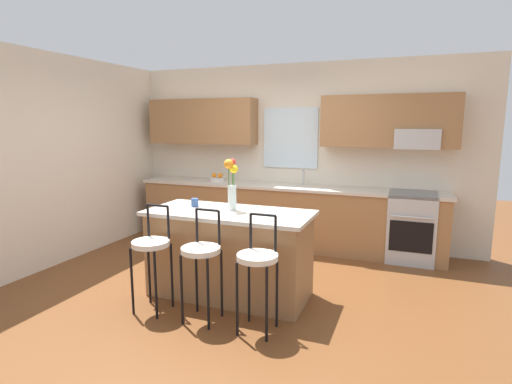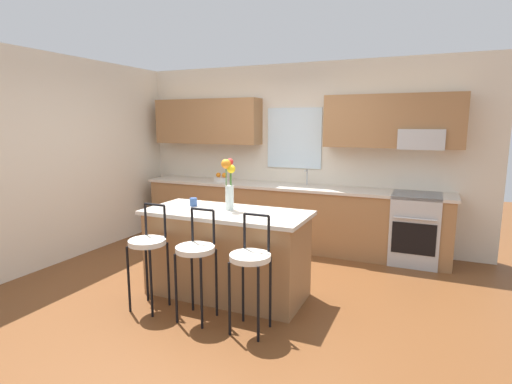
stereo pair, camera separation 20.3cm
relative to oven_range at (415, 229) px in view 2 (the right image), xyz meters
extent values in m
plane|color=brown|center=(-1.79, -1.68, -0.46)|extent=(14.00, 14.00, 0.00)
cube|color=beige|center=(-4.35, -1.38, 0.89)|extent=(0.12, 4.60, 2.70)
cube|color=beige|center=(-1.79, 0.38, 0.89)|extent=(5.60, 0.12, 2.70)
cube|color=#996B42|center=(-3.20, 0.15, 1.39)|extent=(1.78, 0.34, 0.70)
cube|color=#996B42|center=(-0.37, 0.15, 1.39)|extent=(1.78, 0.34, 0.70)
cube|color=silver|center=(-1.79, 0.31, 1.14)|extent=(0.85, 0.03, 0.90)
cube|color=#B7BABC|center=(0.00, 0.12, 1.16)|extent=(0.56, 0.36, 0.26)
cube|color=#996B42|center=(-1.79, 0.02, -0.02)|extent=(4.50, 0.60, 0.88)
cube|color=beige|center=(-1.79, 0.02, 0.44)|extent=(4.56, 0.64, 0.04)
cube|color=#B7BABC|center=(-1.53, 0.02, 0.39)|extent=(0.54, 0.38, 0.11)
cylinder|color=#B7BABC|center=(-1.53, 0.18, 0.57)|extent=(0.02, 0.02, 0.22)
cylinder|color=#B7BABC|center=(-1.53, 0.12, 0.68)|extent=(0.02, 0.12, 0.02)
cube|color=#B7BABC|center=(0.00, 0.00, 0.00)|extent=(0.60, 0.60, 0.92)
cube|color=black|center=(0.00, -0.29, -0.06)|extent=(0.52, 0.02, 0.40)
cylinder|color=#B7BABC|center=(0.00, -0.33, 0.20)|extent=(0.50, 0.02, 0.02)
cube|color=#996B42|center=(-1.78, -1.89, -0.02)|extent=(1.65, 0.70, 0.88)
cube|color=beige|center=(-1.78, -1.89, 0.44)|extent=(1.73, 0.78, 0.04)
cylinder|color=black|center=(-2.47, -2.64, -0.13)|extent=(0.02, 0.02, 0.66)
cylinder|color=black|center=(-2.20, -2.64, -0.13)|extent=(0.02, 0.02, 0.66)
cylinder|color=black|center=(-2.47, -2.37, -0.13)|extent=(0.02, 0.02, 0.66)
cylinder|color=black|center=(-2.20, -2.37, -0.13)|extent=(0.02, 0.02, 0.66)
cylinder|color=silver|center=(-2.33, -2.50, 0.23)|extent=(0.36, 0.36, 0.05)
cylinder|color=black|center=(-2.45, -2.37, 0.41)|extent=(0.02, 0.02, 0.32)
cylinder|color=black|center=(-2.22, -2.37, 0.41)|extent=(0.02, 0.02, 0.32)
cylinder|color=black|center=(-2.33, -2.37, 0.57)|extent=(0.23, 0.02, 0.02)
cylinder|color=black|center=(-1.92, -2.64, -0.13)|extent=(0.02, 0.02, 0.66)
cylinder|color=black|center=(-1.65, -2.64, -0.13)|extent=(0.02, 0.02, 0.66)
cylinder|color=black|center=(-1.92, -2.37, -0.13)|extent=(0.02, 0.02, 0.66)
cylinder|color=black|center=(-1.65, -2.37, -0.13)|extent=(0.02, 0.02, 0.66)
cylinder|color=silver|center=(-1.78, -2.50, 0.23)|extent=(0.36, 0.36, 0.05)
cylinder|color=black|center=(-1.90, -2.37, 0.41)|extent=(0.02, 0.02, 0.32)
cylinder|color=black|center=(-1.67, -2.37, 0.41)|extent=(0.02, 0.02, 0.32)
cylinder|color=black|center=(-1.78, -2.37, 0.57)|extent=(0.23, 0.02, 0.02)
cylinder|color=black|center=(-1.37, -2.64, -0.13)|extent=(0.02, 0.02, 0.66)
cylinder|color=black|center=(-1.10, -2.64, -0.13)|extent=(0.02, 0.02, 0.66)
cylinder|color=black|center=(-1.37, -2.37, -0.13)|extent=(0.02, 0.02, 0.66)
cylinder|color=black|center=(-1.10, -2.37, -0.13)|extent=(0.02, 0.02, 0.66)
cylinder|color=silver|center=(-1.23, -2.50, 0.23)|extent=(0.36, 0.36, 0.05)
cylinder|color=black|center=(-1.35, -2.37, 0.41)|extent=(0.02, 0.02, 0.32)
cylinder|color=black|center=(-1.12, -2.37, 0.41)|extent=(0.02, 0.02, 0.32)
cylinder|color=black|center=(-1.23, -2.37, 0.57)|extent=(0.23, 0.02, 0.02)
cylinder|color=silver|center=(-1.78, -1.83, 0.59)|extent=(0.09, 0.09, 0.26)
cylinder|color=#3D722D|center=(-1.76, -1.83, 0.72)|extent=(0.01, 0.01, 0.36)
sphere|color=yellow|center=(-1.76, -1.83, 0.90)|extent=(0.09, 0.09, 0.09)
cylinder|color=#3D722D|center=(-1.79, -1.78, 0.75)|extent=(0.01, 0.01, 0.43)
sphere|color=red|center=(-1.79, -1.78, 0.96)|extent=(0.07, 0.07, 0.07)
cylinder|color=#3D722D|center=(-1.80, -1.85, 0.74)|extent=(0.01, 0.01, 0.41)
sphere|color=orange|center=(-1.80, -1.85, 0.95)|extent=(0.10, 0.10, 0.10)
cylinder|color=#33518C|center=(-2.24, -1.82, 0.51)|extent=(0.08, 0.08, 0.09)
cylinder|color=silver|center=(-2.89, 0.02, 0.49)|extent=(0.24, 0.24, 0.06)
sphere|color=orange|center=(-2.84, 0.02, 0.56)|extent=(0.08, 0.08, 0.08)
sphere|color=orange|center=(-2.94, 0.02, 0.56)|extent=(0.07, 0.07, 0.07)
camera|label=1|loc=(-0.04, -5.60, 1.36)|focal=28.21mm
camera|label=2|loc=(0.15, -5.52, 1.36)|focal=28.21mm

